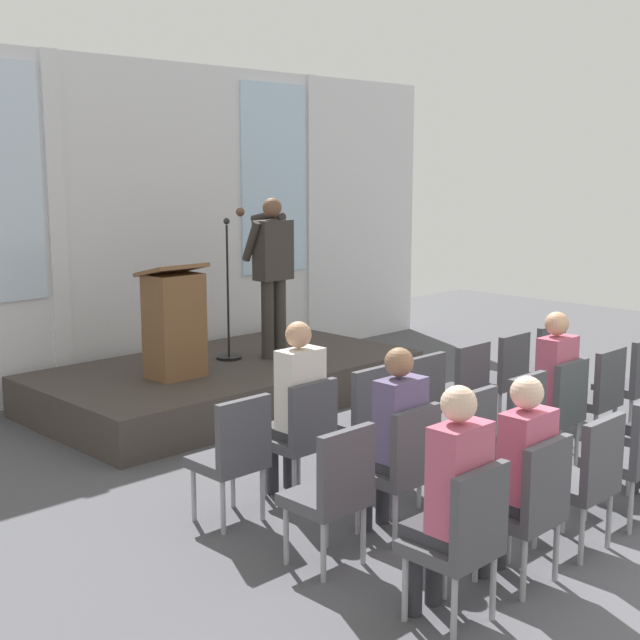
# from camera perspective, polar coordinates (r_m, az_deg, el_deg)

# --- Properties ---
(rear_partition) EXTENTS (9.50, 0.14, 3.73)m
(rear_partition) POSITION_cam_1_polar(r_m,az_deg,el_deg) (10.41, -11.06, 6.37)
(rear_partition) COLOR silver
(rear_partition) RESTS_ON ground
(stage_platform) EXTENTS (4.04, 2.21, 0.43)m
(stage_platform) POSITION_cam_1_polar(r_m,az_deg,el_deg) (9.52, -6.16, -4.07)
(stage_platform) COLOR #3F3833
(stage_platform) RESTS_ON ground
(speaker) EXTENTS (0.50, 0.69, 1.77)m
(speaker) POSITION_cam_1_polar(r_m,az_deg,el_deg) (9.56, -3.17, 3.60)
(speaker) COLOR #332D28
(speaker) RESTS_ON stage_platform
(mic_stand) EXTENTS (0.28, 0.28, 1.55)m
(mic_stand) POSITION_cam_1_polar(r_m,az_deg,el_deg) (9.61, -6.03, -0.59)
(mic_stand) COLOR black
(mic_stand) RESTS_ON stage_platform
(lectern) EXTENTS (0.60, 0.48, 1.16)m
(lectern) POSITION_cam_1_polar(r_m,az_deg,el_deg) (8.81, -9.55, -0.20)
(lectern) COLOR brown
(lectern) RESTS_ON stage_platform
(chair_r0_c0) EXTENTS (0.46, 0.44, 0.94)m
(chair_r0_c0) POSITION_cam_1_polar(r_m,az_deg,el_deg) (6.24, -5.66, -8.61)
(chair_r0_c0) COLOR #99999E
(chair_r0_c0) RESTS_ON ground
(chair_r0_c1) EXTENTS (0.46, 0.44, 0.94)m
(chair_r0_c1) POSITION_cam_1_polar(r_m,az_deg,el_deg) (6.66, -1.12, -7.35)
(chair_r0_c1) COLOR #99999E
(chair_r0_c1) RESTS_ON ground
(audience_r0_c1) EXTENTS (0.36, 0.39, 1.38)m
(audience_r0_c1) POSITION_cam_1_polar(r_m,az_deg,el_deg) (6.65, -1.59, -5.32)
(audience_r0_c1) COLOR #2D2D33
(audience_r0_c1) RESTS_ON ground
(chair_r0_c2) EXTENTS (0.46, 0.44, 0.94)m
(chair_r0_c2) POSITION_cam_1_polar(r_m,az_deg,el_deg) (7.12, 2.85, -6.21)
(chair_r0_c2) COLOR #99999E
(chair_r0_c2) RESTS_ON ground
(chair_r0_c3) EXTENTS (0.46, 0.44, 0.94)m
(chair_r0_c3) POSITION_cam_1_polar(r_m,az_deg,el_deg) (7.61, 6.30, -5.19)
(chair_r0_c3) COLOR #99999E
(chair_r0_c3) RESTS_ON ground
(chair_r0_c4) EXTENTS (0.46, 0.44, 0.94)m
(chair_r0_c4) POSITION_cam_1_polar(r_m,az_deg,el_deg) (8.12, 9.32, -4.28)
(chair_r0_c4) COLOR #99999E
(chair_r0_c4) RESTS_ON ground
(chair_r0_c5) EXTENTS (0.46, 0.44, 0.94)m
(chair_r0_c5) POSITION_cam_1_polar(r_m,az_deg,el_deg) (8.66, 11.96, -3.47)
(chair_r0_c5) COLOR #99999E
(chair_r0_c5) RESTS_ON ground
(chair_r0_c6) EXTENTS (0.46, 0.44, 0.94)m
(chair_r0_c6) POSITION_cam_1_polar(r_m,az_deg,el_deg) (9.22, 14.28, -2.75)
(chair_r0_c6) COLOR #99999E
(chair_r0_c6) RESTS_ON ground
(chair_r1_c0) EXTENTS (0.46, 0.44, 0.94)m
(chair_r1_c0) POSITION_cam_1_polar(r_m,az_deg,el_deg) (5.55, 0.89, -10.98)
(chair_r1_c0) COLOR #99999E
(chair_r1_c0) RESTS_ON ground
(chair_r1_c1) EXTENTS (0.46, 0.44, 0.94)m
(chair_r1_c1) POSITION_cam_1_polar(r_m,az_deg,el_deg) (6.01, 5.46, -9.33)
(chair_r1_c1) COLOR #99999E
(chair_r1_c1) RESTS_ON ground
(audience_r1_c1) EXTENTS (0.36, 0.39, 1.33)m
(audience_r1_c1) POSITION_cam_1_polar(r_m,az_deg,el_deg) (6.00, 4.90, -7.32)
(audience_r1_c1) COLOR #2D2D33
(audience_r1_c1) RESTS_ON ground
(chair_r1_c2) EXTENTS (0.46, 0.44, 0.94)m
(chair_r1_c2) POSITION_cam_1_polar(r_m,az_deg,el_deg) (6.52, 9.32, -7.87)
(chair_r1_c2) COLOR #99999E
(chair_r1_c2) RESTS_ON ground
(chair_r1_c3) EXTENTS (0.46, 0.44, 0.94)m
(chair_r1_c3) POSITION_cam_1_polar(r_m,az_deg,el_deg) (7.05, 12.58, -6.61)
(chair_r1_c3) COLOR #99999E
(chair_r1_c3) RESTS_ON ground
(chair_r1_c4) EXTENTS (0.46, 0.44, 0.94)m
(chair_r1_c4) POSITION_cam_1_polar(r_m,az_deg,el_deg) (7.60, 15.36, -5.50)
(chair_r1_c4) COLOR #99999E
(chair_r1_c4) RESTS_ON ground
(audience_r1_c4) EXTENTS (0.36, 0.39, 1.34)m
(audience_r1_c4) POSITION_cam_1_polar(r_m,az_deg,el_deg) (7.59, 14.91, -3.89)
(audience_r1_c4) COLOR #2D2D33
(audience_r1_c4) RESTS_ON ground
(chair_r1_c5) EXTENTS (0.46, 0.44, 0.94)m
(chair_r1_c5) POSITION_cam_1_polar(r_m,az_deg,el_deg) (8.18, 17.76, -4.54)
(chair_r1_c5) COLOR #99999E
(chair_r1_c5) RESTS_ON ground
(chair_r1_c6) EXTENTS (0.46, 0.44, 0.94)m
(chair_r1_c6) POSITION_cam_1_polar(r_m,az_deg,el_deg) (8.76, 19.82, -3.70)
(chair_r1_c6) COLOR #99999E
(chair_r1_c6) RESTS_ON ground
(chair_r2_c0) EXTENTS (0.46, 0.44, 0.94)m
(chair_r2_c0) POSITION_cam_1_polar(r_m,az_deg,el_deg) (4.95, 9.32, -13.78)
(chair_r2_c0) COLOR #99999E
(chair_r2_c0) RESTS_ON ground
(audience_r2_c0) EXTENTS (0.36, 0.39, 1.37)m
(audience_r2_c0) POSITION_cam_1_polar(r_m,az_deg,el_deg) (4.91, 8.64, -11.16)
(audience_r2_c0) COLOR #2D2D33
(audience_r2_c0) RESTS_ON ground
(chair_r2_c1) EXTENTS (0.46, 0.44, 0.94)m
(chair_r2_c1) POSITION_cam_1_polar(r_m,az_deg,el_deg) (5.47, 13.58, -11.57)
(chair_r2_c1) COLOR #99999E
(chair_r2_c1) RESTS_ON ground
(audience_r2_c1) EXTENTS (0.36, 0.39, 1.31)m
(audience_r2_c1) POSITION_cam_1_polar(r_m,az_deg,el_deg) (5.45, 12.93, -9.50)
(audience_r2_c1) COLOR #2D2D33
(audience_r2_c1) RESTS_ON ground
(chair_r2_c2) EXTENTS (0.46, 0.44, 0.94)m
(chair_r2_c2) POSITION_cam_1_polar(r_m,az_deg,el_deg) (6.02, 17.04, -9.71)
(chair_r2_c2) COLOR #99999E
(chair_r2_c2) RESTS_ON ground
(chair_r2_c3) EXTENTS (0.46, 0.44, 0.94)m
(chair_r2_c3) POSITION_cam_1_polar(r_m,az_deg,el_deg) (6.59, 19.88, -8.14)
(chair_r2_c3) COLOR #99999E
(chair_r2_c3) RESTS_ON ground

